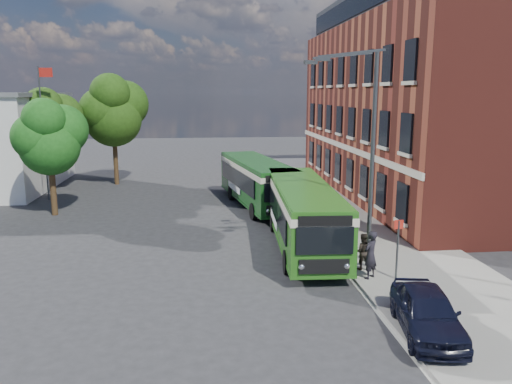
{
  "coord_description": "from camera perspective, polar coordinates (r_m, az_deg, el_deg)",
  "views": [
    {
      "loc": [
        -1.8,
        -22.0,
        7.33
      ],
      "look_at": [
        0.9,
        3.41,
        2.2
      ],
      "focal_mm": 35.0,
      "sensor_mm": 36.0,
      "label": 1
    }
  ],
  "objects": [
    {
      "name": "brick_office",
      "position": [
        37.49,
        19.18,
        10.18
      ],
      "size": [
        12.1,
        26.0,
        14.2
      ],
      "color": "maroon",
      "rests_on": "ground"
    },
    {
      "name": "tree_mid",
      "position": [
        39.35,
        -22.62,
        7.4
      ],
      "size": [
        4.55,
        4.32,
        7.68
      ],
      "color": "#362413",
      "rests_on": "ground"
    },
    {
      "name": "bus_front",
      "position": [
        23.92,
        5.37,
        -1.99
      ],
      "size": [
        3.12,
        11.28,
        3.02
      ],
      "color": "#276319",
      "rests_on": "ground"
    },
    {
      "name": "kerb_line",
      "position": [
        31.41,
        4.67,
        -2.17
      ],
      "size": [
        0.12,
        48.0,
        0.01
      ],
      "primitive_type": "cube",
      "color": "beige",
      "rests_on": "ground"
    },
    {
      "name": "parked_car",
      "position": [
        16.25,
        18.96,
        -12.79
      ],
      "size": [
        2.34,
        4.35,
        1.4
      ],
      "primitive_type": "imported",
      "rotation": [
        0.0,
        0.0,
        -0.17
      ],
      "color": "black",
      "rests_on": "pavement"
    },
    {
      "name": "tree_right",
      "position": [
        41.19,
        -15.96,
        9.0
      ],
      "size": [
        5.19,
        4.94,
        8.76
      ],
      "color": "#362413",
      "rests_on": "ground"
    },
    {
      "name": "tree_left",
      "position": [
        31.93,
        -22.53,
        5.88
      ],
      "size": [
        4.16,
        3.95,
        7.02
      ],
      "color": "#362413",
      "rests_on": "ground"
    },
    {
      "name": "bus_stop_sign",
      "position": [
        20.13,
        15.88,
        -5.91
      ],
      "size": [
        0.35,
        0.08,
        2.52
      ],
      "color": "#3D4042",
      "rests_on": "ground"
    },
    {
      "name": "street_lamp",
      "position": [
        21.22,
        12.24,
        4.22
      ],
      "size": [
        2.96,
        2.38,
        9.0
      ],
      "color": "#3D4042",
      "rests_on": "ground"
    },
    {
      "name": "bus_rear",
      "position": [
        32.26,
        0.11,
        1.54
      ],
      "size": [
        4.3,
        10.68,
        3.02
      ],
      "color": "#164B18",
      "rests_on": "ground"
    },
    {
      "name": "pavement",
      "position": [
        32.09,
        10.03,
        -1.89
      ],
      "size": [
        6.0,
        48.0,
        0.15
      ],
      "primitive_type": "cube",
      "color": "gray",
      "rests_on": "ground"
    },
    {
      "name": "pedestrian_a",
      "position": [
        20.08,
        12.95,
        -7.01
      ],
      "size": [
        0.83,
        0.8,
        1.91
      ],
      "primitive_type": "imported",
      "rotation": [
        0.0,
        0.0,
        3.84
      ],
      "color": "black",
      "rests_on": "pavement"
    },
    {
      "name": "ground",
      "position": [
        23.26,
        -1.32,
        -7.02
      ],
      "size": [
        120.0,
        120.0,
        0.0
      ],
      "primitive_type": "plane",
      "color": "#29282B",
      "rests_on": "ground"
    },
    {
      "name": "pedestrian_b",
      "position": [
        21.04,
        12.07,
        -6.67
      ],
      "size": [
        0.84,
        0.7,
        1.53
      ],
      "primitive_type": "imported",
      "rotation": [
        0.0,
        0.0,
        2.96
      ],
      "color": "black",
      "rests_on": "pavement"
    },
    {
      "name": "flagpole",
      "position": [
        36.66,
        -23.1,
        6.71
      ],
      "size": [
        0.95,
        0.1,
        9.0
      ],
      "color": "#3D4042",
      "rests_on": "ground"
    }
  ]
}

